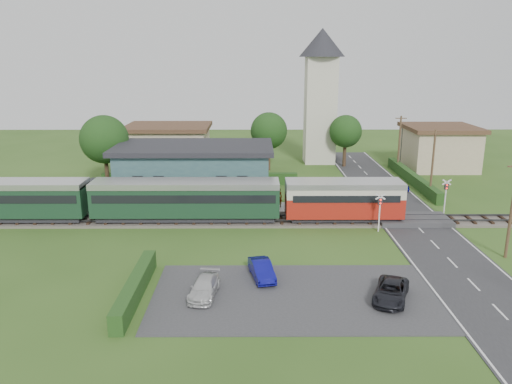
{
  "coord_description": "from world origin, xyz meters",
  "views": [
    {
      "loc": [
        -3.89,
        -39.31,
        13.91
      ],
      "look_at": [
        -3.7,
        4.0,
        2.21
      ],
      "focal_mm": 35.0,
      "sensor_mm": 36.0,
      "label": 1
    }
  ],
  "objects_px": {
    "car_on_road": "(391,186)",
    "car_park_silver": "(204,287)",
    "car_park_blue": "(262,270)",
    "crossing_signal_far": "(446,191)",
    "house_west": "(169,146)",
    "house_east": "(439,147)",
    "church_tower": "(321,86)",
    "car_park_dark": "(391,291)",
    "train": "(149,198)",
    "pedestrian_far": "(145,199)",
    "equipment_hut": "(101,194)",
    "crossing_signal_near": "(380,207)",
    "station_building": "(195,170)",
    "pedestrian_near": "(279,197)"
  },
  "relations": [
    {
      "from": "equipment_hut",
      "to": "house_west",
      "type": "distance_m",
      "value": 20.05
    },
    {
      "from": "house_west",
      "to": "house_east",
      "type": "height_order",
      "value": "same"
    },
    {
      "from": "equipment_hut",
      "to": "pedestrian_far",
      "type": "xyz_separation_m",
      "value": [
        3.96,
        0.01,
        -0.5
      ]
    },
    {
      "from": "house_east",
      "to": "crossing_signal_near",
      "type": "relative_size",
      "value": 2.69
    },
    {
      "from": "car_park_silver",
      "to": "car_park_dark",
      "type": "relative_size",
      "value": 0.94
    },
    {
      "from": "car_on_road",
      "to": "car_park_blue",
      "type": "distance_m",
      "value": 25.8
    },
    {
      "from": "church_tower",
      "to": "car_park_dark",
      "type": "height_order",
      "value": "church_tower"
    },
    {
      "from": "equipment_hut",
      "to": "house_east",
      "type": "relative_size",
      "value": 0.29
    },
    {
      "from": "train",
      "to": "church_tower",
      "type": "relative_size",
      "value": 2.45
    },
    {
      "from": "station_building",
      "to": "train",
      "type": "bearing_deg",
      "value": -108.01
    },
    {
      "from": "train",
      "to": "car_on_road",
      "type": "distance_m",
      "value": 25.8
    },
    {
      "from": "equipment_hut",
      "to": "car_park_silver",
      "type": "bearing_deg",
      "value": -57.03
    },
    {
      "from": "train",
      "to": "car_park_blue",
      "type": "height_order",
      "value": "train"
    },
    {
      "from": "church_tower",
      "to": "car_park_dark",
      "type": "relative_size",
      "value": 4.52
    },
    {
      "from": "church_tower",
      "to": "pedestrian_near",
      "type": "height_order",
      "value": "church_tower"
    },
    {
      "from": "church_tower",
      "to": "train",
      "type": "bearing_deg",
      "value": -124.58
    },
    {
      "from": "car_on_road",
      "to": "house_east",
      "type": "bearing_deg",
      "value": -36.71
    },
    {
      "from": "equipment_hut",
      "to": "church_tower",
      "type": "relative_size",
      "value": 0.14
    },
    {
      "from": "crossing_signal_near",
      "to": "car_park_dark",
      "type": "bearing_deg",
      "value": -100.37
    },
    {
      "from": "crossing_signal_far",
      "to": "car_park_blue",
      "type": "relative_size",
      "value": 0.95
    },
    {
      "from": "train",
      "to": "crossing_signal_far",
      "type": "relative_size",
      "value": 13.18
    },
    {
      "from": "car_on_road",
      "to": "car_park_dark",
      "type": "bearing_deg",
      "value": 165.92
    },
    {
      "from": "car_park_blue",
      "to": "house_west",
      "type": "bearing_deg",
      "value": 96.67
    },
    {
      "from": "car_park_blue",
      "to": "car_park_silver",
      "type": "height_order",
      "value": "car_park_blue"
    },
    {
      "from": "car_on_road",
      "to": "car_park_silver",
      "type": "relative_size",
      "value": 1.03
    },
    {
      "from": "train",
      "to": "crossing_signal_near",
      "type": "distance_m",
      "value": 19.47
    },
    {
      "from": "crossing_signal_near",
      "to": "crossing_signal_far",
      "type": "height_order",
      "value": "same"
    },
    {
      "from": "car_park_silver",
      "to": "house_west",
      "type": "bearing_deg",
      "value": 109.72
    },
    {
      "from": "crossing_signal_near",
      "to": "car_park_blue",
      "type": "bearing_deg",
      "value": -137.11
    },
    {
      "from": "house_west",
      "to": "car_park_blue",
      "type": "bearing_deg",
      "value": -71.4
    },
    {
      "from": "church_tower",
      "to": "pedestrian_near",
      "type": "bearing_deg",
      "value": -106.09
    },
    {
      "from": "car_on_road",
      "to": "car_park_dark",
      "type": "relative_size",
      "value": 0.97
    },
    {
      "from": "equipment_hut",
      "to": "pedestrian_far",
      "type": "height_order",
      "value": "equipment_hut"
    },
    {
      "from": "car_park_blue",
      "to": "pedestrian_far",
      "type": "relative_size",
      "value": 2.18
    },
    {
      "from": "train",
      "to": "crossing_signal_far",
      "type": "height_order",
      "value": "train"
    },
    {
      "from": "equipment_hut",
      "to": "crossing_signal_far",
      "type": "relative_size",
      "value": 0.78
    },
    {
      "from": "crossing_signal_near",
      "to": "car_park_silver",
      "type": "xyz_separation_m",
      "value": [
        -13.27,
        -11.56,
        -1.53
      ]
    },
    {
      "from": "house_west",
      "to": "car_park_blue",
      "type": "relative_size",
      "value": 3.12
    },
    {
      "from": "car_on_road",
      "to": "pedestrian_near",
      "type": "xyz_separation_m",
      "value": [
        -12.39,
        -6.96,
        0.69
      ]
    },
    {
      "from": "car_park_dark",
      "to": "pedestrian_far",
      "type": "xyz_separation_m",
      "value": [
        -18.21,
        17.78,
        0.62
      ]
    },
    {
      "from": "equipment_hut",
      "to": "house_east",
      "type": "height_order",
      "value": "house_east"
    },
    {
      "from": "church_tower",
      "to": "station_building",
      "type": "bearing_deg",
      "value": -131.41
    },
    {
      "from": "equipment_hut",
      "to": "car_on_road",
      "type": "relative_size",
      "value": 0.68
    },
    {
      "from": "station_building",
      "to": "pedestrian_near",
      "type": "bearing_deg",
      "value": -35.11
    },
    {
      "from": "pedestrian_near",
      "to": "pedestrian_far",
      "type": "bearing_deg",
      "value": -6.38
    },
    {
      "from": "car_park_silver",
      "to": "pedestrian_far",
      "type": "relative_size",
      "value": 2.3
    },
    {
      "from": "crossing_signal_near",
      "to": "car_park_silver",
      "type": "height_order",
      "value": "crossing_signal_near"
    },
    {
      "from": "house_east",
      "to": "crossing_signal_far",
      "type": "xyz_separation_m",
      "value": [
        -6.4,
        -19.61,
        -0.66
      ]
    },
    {
      "from": "train",
      "to": "car_on_road",
      "type": "xyz_separation_m",
      "value": [
        23.71,
        10.06,
        -1.49
      ]
    },
    {
      "from": "house_west",
      "to": "crossing_signal_far",
      "type": "relative_size",
      "value": 3.3
    }
  ]
}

